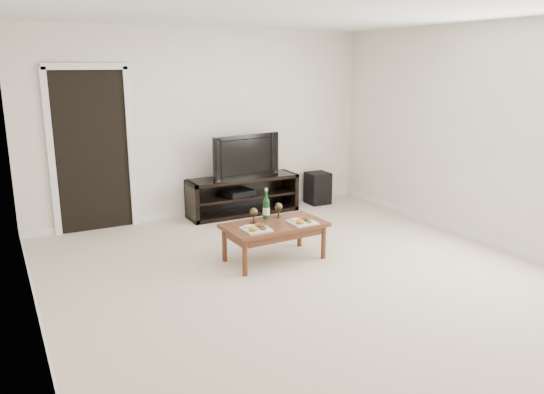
{
  "coord_description": "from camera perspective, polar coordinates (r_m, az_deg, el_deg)",
  "views": [
    {
      "loc": [
        -2.68,
        -4.24,
        2.12
      ],
      "look_at": [
        -0.02,
        0.73,
        0.7
      ],
      "focal_mm": 35.0,
      "sensor_mm": 36.0,
      "label": 1
    }
  ],
  "objects": [
    {
      "name": "ceiling",
      "position": [
        5.04,
        4.38,
        19.8
      ],
      "size": [
        5.0,
        5.5,
        0.04
      ],
      "primitive_type": "cube",
      "color": "white",
      "rests_on": "back_wall"
    },
    {
      "name": "coffee_table",
      "position": [
        5.87,
        0.25,
        -4.83
      ],
      "size": [
        1.13,
        0.65,
        0.42
      ],
      "primitive_type": "cube",
      "rotation": [
        0.0,
        0.0,
        0.04
      ],
      "color": "#542C17",
      "rests_on": "ground"
    },
    {
      "name": "plate_right",
      "position": [
        5.82,
        3.28,
        -2.5
      ],
      "size": [
        0.27,
        0.27,
        0.07
      ],
      "primitive_type": "cube",
      "color": "white",
      "rests_on": "coffee_table"
    },
    {
      "name": "media_console",
      "position": [
        7.65,
        -3.14,
        0.17
      ],
      "size": [
        1.62,
        0.45,
        0.55
      ],
      "primitive_type": "cube",
      "color": "black",
      "rests_on": "ground"
    },
    {
      "name": "floor",
      "position": [
        5.45,
        3.86,
        -8.79
      ],
      "size": [
        5.5,
        5.5,
        0.0
      ],
      "primitive_type": "plane",
      "color": "beige",
      "rests_on": "ground"
    },
    {
      "name": "wine_bottle",
      "position": [
        5.95,
        -0.62,
        -0.7
      ],
      "size": [
        0.07,
        0.07,
        0.35
      ],
      "primitive_type": "cylinder",
      "color": "#0F3916",
      "rests_on": "coffee_table"
    },
    {
      "name": "television",
      "position": [
        7.53,
        -3.2,
        4.48
      ],
      "size": [
        1.08,
        0.3,
        0.62
      ],
      "primitive_type": "imported",
      "rotation": [
        0.0,
        0.0,
        0.15
      ],
      "color": "black",
      "rests_on": "media_console"
    },
    {
      "name": "plate_left",
      "position": [
        5.58,
        -1.7,
        -3.24
      ],
      "size": [
        0.27,
        0.27,
        0.07
      ],
      "primitive_type": "cube",
      "color": "white",
      "rests_on": "coffee_table"
    },
    {
      "name": "goblet_right",
      "position": [
        6.03,
        0.71,
        -1.39
      ],
      "size": [
        0.09,
        0.09,
        0.17
      ],
      "primitive_type": null,
      "color": "#3C3321",
      "rests_on": "coffee_table"
    },
    {
      "name": "goblet_left",
      "position": [
        5.82,
        -1.98,
        -1.97
      ],
      "size": [
        0.09,
        0.09,
        0.17
      ],
      "primitive_type": null,
      "color": "#3C3321",
      "rests_on": "coffee_table"
    },
    {
      "name": "subwoofer",
      "position": [
        8.26,
        4.94,
        0.97
      ],
      "size": [
        0.34,
        0.34,
        0.49
      ],
      "primitive_type": "cube",
      "rotation": [
        0.0,
        0.0,
        -0.04
      ],
      "color": "black",
      "rests_on": "ground"
    },
    {
      "name": "av_receiver",
      "position": [
        7.6,
        -3.57,
        0.46
      ],
      "size": [
        0.44,
        0.36,
        0.08
      ],
      "primitive_type": "cube",
      "rotation": [
        0.0,
        0.0,
        0.16
      ],
      "color": "black",
      "rests_on": "media_console"
    },
    {
      "name": "doorway",
      "position": [
        7.15,
        -18.79,
        4.58
      ],
      "size": [
        0.9,
        0.02,
        2.05
      ],
      "primitive_type": "cube",
      "color": "black",
      "rests_on": "ground"
    },
    {
      "name": "back_wall",
      "position": [
        7.55,
        -7.26,
        7.79
      ],
      "size": [
        5.0,
        0.04,
        2.6
      ],
      "primitive_type": "cube",
      "color": "white",
      "rests_on": "ground"
    }
  ]
}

